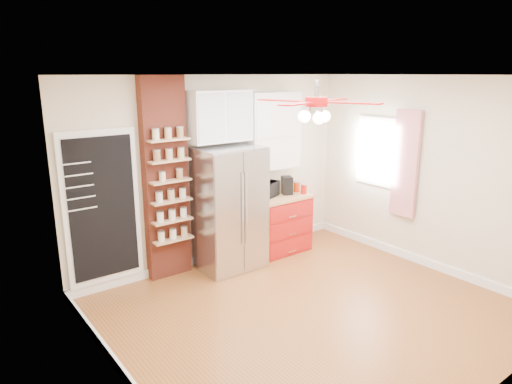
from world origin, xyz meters
TOP-DOWN VIEW (x-y plane):
  - floor at (0.00, 0.00)m, footprint 4.50×4.50m
  - ceiling at (0.00, 0.00)m, footprint 4.50×4.50m
  - wall_back at (0.00, 2.00)m, footprint 4.50×0.02m
  - wall_front at (0.00, -2.00)m, footprint 4.50×0.02m
  - wall_left at (-2.25, 0.00)m, footprint 0.02×4.00m
  - wall_right at (2.25, 0.00)m, footprint 0.02×4.00m
  - chalkboard at (-1.70, 1.96)m, footprint 0.95×0.05m
  - brick_pillar at (-0.85, 1.92)m, footprint 0.60×0.16m
  - fridge at (-0.05, 1.63)m, footprint 0.90×0.70m
  - upper_glass_cabinet at (-0.05, 1.82)m, footprint 0.90×0.35m
  - red_cabinet at (0.92, 1.68)m, footprint 0.94×0.64m
  - upper_shelf_unit at (0.92, 1.85)m, footprint 0.90×0.30m
  - window at (2.23, 0.90)m, footprint 0.04×0.75m
  - curtain at (2.18, 0.35)m, footprint 0.06×0.40m
  - ceiling_fan at (0.00, 0.00)m, footprint 1.40×1.40m
  - toaster_oven at (0.70, 1.74)m, footprint 0.49×0.42m
  - coffee_maker at (1.07, 1.67)m, footprint 0.22×0.24m
  - canister_left at (1.29, 1.53)m, footprint 0.10×0.10m
  - canister_right at (1.29, 1.69)m, footprint 0.13×0.13m
  - pantry_jar_oats at (-0.95, 1.79)m, footprint 0.09×0.09m
  - pantry_jar_beans at (-0.71, 1.78)m, footprint 0.12×0.12m

SIDE VIEW (x-z plane):
  - floor at x=0.00m, z-range 0.00..0.00m
  - red_cabinet at x=0.92m, z-range 0.00..0.90m
  - fridge at x=-0.05m, z-range 0.00..1.75m
  - canister_left at x=1.29m, z-range 0.90..1.04m
  - canister_right at x=1.29m, z-range 0.90..1.05m
  - toaster_oven at x=0.70m, z-range 0.90..1.13m
  - coffee_maker at x=1.07m, z-range 0.90..1.18m
  - chalkboard at x=-1.70m, z-range 0.12..2.08m
  - wall_back at x=0.00m, z-range 0.00..2.70m
  - wall_front at x=0.00m, z-range 0.00..2.70m
  - wall_left at x=-2.25m, z-range 0.00..2.70m
  - wall_right at x=2.25m, z-range 0.00..2.70m
  - brick_pillar at x=-0.85m, z-range 0.00..2.70m
  - pantry_jar_oats at x=-0.95m, z-range 1.37..1.49m
  - pantry_jar_beans at x=-0.71m, z-range 1.37..1.50m
  - curtain at x=2.18m, z-range 0.67..2.23m
  - window at x=2.23m, z-range 1.02..2.08m
  - upper_shelf_unit at x=0.92m, z-range 1.30..2.45m
  - upper_glass_cabinet at x=-0.05m, z-range 1.80..2.50m
  - ceiling_fan at x=0.00m, z-range 2.20..2.65m
  - ceiling at x=0.00m, z-range 2.70..2.70m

